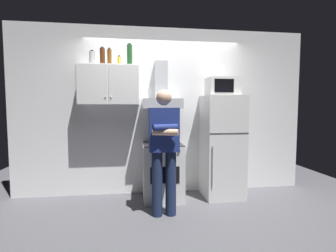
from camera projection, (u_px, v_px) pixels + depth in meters
ground_plane at (168, 204)px, 3.59m from camera, size 7.00×7.00×0.00m
back_wall_tiled at (163, 111)px, 4.08m from camera, size 4.80×0.10×2.70m
upper_cabinet at (109, 85)px, 3.71m from camera, size 0.90×0.37×0.60m
stove_oven at (163, 171)px, 3.79m from camera, size 0.60×0.62×0.87m
range_hood at (162, 96)px, 3.83m from camera, size 0.60×0.44×0.75m
refrigerator at (222, 146)px, 3.89m from camera, size 0.60×0.62×1.60m
microwave at (223, 87)px, 3.84m from camera, size 0.48×0.37×0.28m
person_standing at (164, 147)px, 3.15m from camera, size 0.38×0.33×1.64m
bottle_beer_brown at (109, 57)px, 3.66m from camera, size 0.06×0.06×0.25m
bottle_wine_green at (130, 55)px, 3.76m from camera, size 0.08×0.08×0.34m
bottle_spice_jar at (119, 61)px, 3.74m from camera, size 0.06×0.06×0.15m
bottle_rum_dark at (102, 56)px, 3.66m from camera, size 0.08×0.08×0.27m
bottle_canister_steel at (92, 58)px, 3.69m from camera, size 0.09×0.09×0.22m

